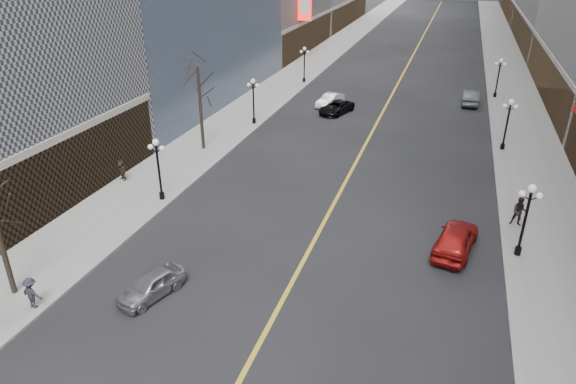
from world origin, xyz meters
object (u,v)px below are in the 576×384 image
Objects in this scene: streetlamp_west_3 at (304,61)px; streetlamp_west_2 at (253,97)px; streetlamp_east_1 at (527,213)px; streetlamp_east_2 at (508,119)px; streetlamp_west_1 at (158,163)px; car_sb_mid at (456,239)px; car_nb_far at (336,107)px; car_sb_far at (471,97)px; car_nb_near at (151,285)px; streetlamp_east_3 at (499,74)px; car_nb_mid at (330,100)px.

streetlamp_west_2 is at bearing -90.00° from streetlamp_west_3.
streetlamp_east_1 is 1.00× the size of streetlamp_west_2.
streetlamp_east_1 is 1.00× the size of streetlamp_east_2.
streetlamp_west_1 is 0.90× the size of car_sb_mid.
car_nb_far is at bearing -58.92° from streetlamp_west_3.
streetlamp_west_3 is at bearing -9.56° from car_sb_far.
streetlamp_west_3 is at bearing 142.67° from streetlamp_east_2.
car_sb_far reaches higher than car_nb_near.
car_sb_mid is at bearing -1.55° from streetlamp_west_1.
car_nb_near is 45.00m from car_sb_far.
streetlamp_east_3 and streetlamp_west_2 have the same top height.
streetlamp_west_2 is at bearing 142.67° from streetlamp_east_1.
car_nb_near is at bearing 42.81° from car_sb_mid.
streetlamp_west_1 is at bearing -88.18° from car_nb_far.
streetlamp_east_3 is at bearing 90.00° from streetlamp_east_2.
streetlamp_west_2 is at bearing -107.41° from car_nb_mid.
streetlamp_west_2 is at bearing 118.75° from car_nb_near.
streetlamp_east_2 and streetlamp_west_2 have the same top height.
car_sb_mid is 32.92m from car_sb_far.
streetlamp_west_1 reaches higher than car_nb_far.
streetlamp_east_3 is 1.00× the size of streetlamp_west_2.
car_sb_mid is (-3.54, -0.54, -2.04)m from streetlamp_east_1.
car_sb_far is (0.74, 32.91, -0.04)m from car_sb_mid.
streetlamp_east_1 is at bearing -90.00° from streetlamp_east_2.
car_sb_mid is at bearing -95.54° from streetlamp_east_3.
streetlamp_west_1 is 18.00m from streetlamp_west_2.
streetlamp_west_2 is 27.39m from car_sb_mid.
streetlamp_east_3 is 5.04m from car_sb_far.
car_nb_mid is (0.55, 36.54, 0.03)m from car_nb_near.
car_sb_mid is at bearing 50.24° from car_nb_near.
streetlamp_west_3 is 1.07× the size of car_nb_mid.
streetlamp_west_1 is at bearing 136.03° from car_nb_near.
streetlamp_east_1 is at bearing 95.30° from car_sb_far.
streetlamp_west_3 is 0.95× the size of car_nb_far.
car_nb_mid reaches higher than car_nb_near.
streetlamp_east_2 is at bearing 37.33° from streetlamp_west_1.
streetlamp_east_3 is 0.95× the size of car_nb_far.
streetlamp_west_2 is 9.72m from car_nb_far.
car_nb_mid is 0.89× the size of car_nb_far.
streetlamp_east_1 reaches higher than car_nb_mid.
streetlamp_west_1 is at bearing 57.62° from car_sb_far.
car_nb_mid is at bearing -51.57° from car_sb_mid.
car_nb_near is at bearing 70.08° from car_sb_far.
car_nb_mid is 30.76m from car_sb_mid.
car_sb_mid is at bearing 89.06° from car_sb_far.
car_nb_near is at bearing -83.52° from streetlamp_west_3.
car_nb_far is (1.85, 34.14, -0.00)m from car_nb_near.
streetlamp_west_2 is at bearing -32.02° from car_sb_mid.
streetlamp_east_1 reaches higher than car_nb_far.
streetlamp_east_2 is 0.90× the size of car_sb_mid.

